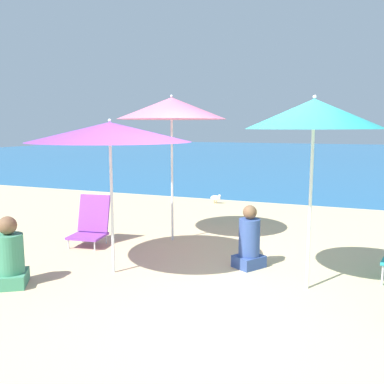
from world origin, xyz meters
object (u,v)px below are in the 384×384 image
Objects in this scene: beach_umbrella_purple at (110,132)px; beach_chair_purple at (91,224)px; seagull at (216,198)px; beach_umbrella_pink at (172,108)px; person_seated_far at (10,258)px; beach_umbrella_teal at (314,114)px; person_seated_near at (249,242)px.

beach_umbrella_purple reaches higher than beach_chair_purple.
seagull is at bearing 72.71° from beach_chair_purple.
beach_umbrella_pink is 2.83× the size of person_seated_far.
beach_umbrella_teal is 2.42m from beach_umbrella_purple.
beach_umbrella_teal is at bearing 0.48° from person_seated_near.
beach_chair_purple is (-1.07, 1.03, -1.46)m from beach_umbrella_purple.
beach_umbrella_purple is at bearing -91.15° from beach_umbrella_pink.
beach_umbrella_pink is at bearing 36.67° from person_seated_far.
seagull is (-2.81, 4.91, -1.86)m from beach_umbrella_teal.
beach_umbrella_pink reaches higher than seagull.
person_seated_near is 2.99m from person_seated_far.
beach_umbrella_pink reaches higher than person_seated_far.
beach_umbrella_pink reaches higher than beach_umbrella_teal.
person_seated_near is (1.53, -0.88, -1.80)m from beach_umbrella_pink.
person_seated_far is (-0.91, -2.60, -1.81)m from beach_umbrella_pink.
beach_chair_purple is 0.92× the size of person_seated_near.
beach_umbrella_pink is at bearing -178.43° from person_seated_near.
person_seated_far is at bearing -92.93° from beach_chair_purple.
person_seated_near is (2.63, -0.17, 0.01)m from beach_chair_purple.
beach_umbrella_pink is 3.30m from person_seated_far.
beach_umbrella_purple reaches higher than person_seated_near.
seagull is (0.46, 6.13, -0.20)m from person_seated_far.
person_seated_far is at bearing -135.71° from beach_umbrella_purple.
beach_umbrella_purple is at bearing 10.31° from person_seated_far.
beach_umbrella_purple is at bearing -52.65° from beach_chair_purple.
beach_umbrella_teal is 8.20× the size of seagull.
beach_umbrella_purple is (-2.39, -0.37, -0.20)m from beach_umbrella_teal.
beach_umbrella_teal is at bearing -60.25° from seagull.
beach_umbrella_pink is 8.80× the size of seagull.
beach_umbrella_purple is 2.30m from person_seated_near.
person_seated_near is at bearing 28.80° from beach_umbrella_purple.
beach_umbrella_teal reaches higher than person_seated_near.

